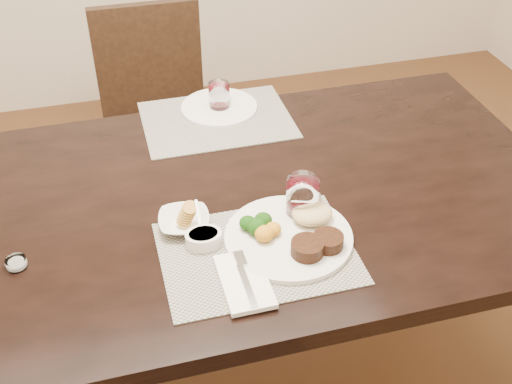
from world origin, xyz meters
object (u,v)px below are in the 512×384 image
object	(u,v)px
chair_far	(156,110)
far_plate	(219,107)
dinner_plate	(295,234)
steak_knife	(335,234)
wine_glass_near	(302,200)
cracker_bowl	(184,221)

from	to	relation	value
chair_far	far_plate	world-z (taller)	chair_far
chair_far	dinner_plate	world-z (taller)	chair_far
chair_far	far_plate	distance (m)	0.57
steak_knife	far_plate	bearing A→B (deg)	111.19
far_plate	chair_far	bearing A→B (deg)	108.39
chair_far	wine_glass_near	bearing A→B (deg)	-76.94
chair_far	far_plate	bearing A→B (deg)	-71.61
steak_knife	wine_glass_near	bearing A→B (deg)	128.49
steak_knife	wine_glass_near	world-z (taller)	wine_glass_near
dinner_plate	far_plate	world-z (taller)	dinner_plate
steak_knife	far_plate	distance (m)	0.69
steak_knife	cracker_bowl	xyz separation A→B (m)	(-0.35, 0.13, 0.01)
chair_far	cracker_bowl	distance (m)	1.06
chair_far	steak_knife	distance (m)	1.22
wine_glass_near	far_plate	bearing A→B (deg)	98.47
chair_far	wine_glass_near	distance (m)	1.13
chair_far	cracker_bowl	size ratio (longest dim) A/B	6.40
steak_knife	cracker_bowl	distance (m)	0.38
steak_knife	far_plate	world-z (taller)	steak_knife
steak_knife	far_plate	size ratio (longest dim) A/B	1.06
steak_knife	cracker_bowl	world-z (taller)	cracker_bowl
chair_far	steak_knife	bearing A→B (deg)	-75.47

